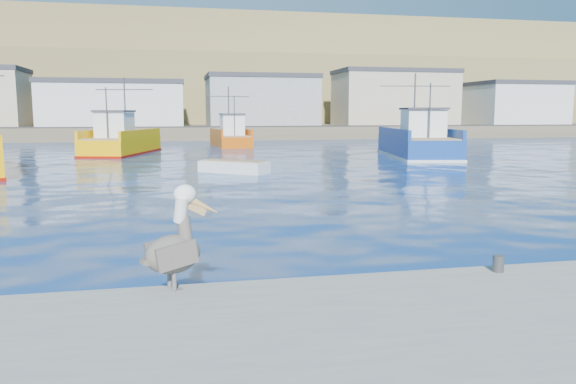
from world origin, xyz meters
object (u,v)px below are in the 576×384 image
at_px(skiff_mid, 234,168).
at_px(trawler_yellow_b, 121,142).
at_px(pelican, 175,245).
at_px(boat_orange, 231,136).
at_px(skiff_far, 449,143).
at_px(trawler_blue, 418,143).

bearing_deg(skiff_mid, trawler_yellow_b, 114.15).
xyz_separation_m(skiff_mid, pelican, (-3.46, -22.56, 0.95)).
bearing_deg(skiff_mid, pelican, -98.71).
bearing_deg(boat_orange, skiff_far, -10.33).
bearing_deg(boat_orange, pelican, -97.13).
height_order(boat_orange, skiff_far, boat_orange).
distance_m(trawler_yellow_b, skiff_far, 32.57).
height_order(trawler_yellow_b, trawler_blue, trawler_blue).
distance_m(trawler_blue, boat_orange, 20.96).
bearing_deg(skiff_mid, trawler_blue, 30.57).
relative_size(skiff_mid, pelican, 2.34).
bearing_deg(skiff_mid, skiff_far, 41.25).
xyz_separation_m(trawler_yellow_b, skiff_mid, (7.49, -16.70, -0.71)).
height_order(trawler_yellow_b, pelican, trawler_yellow_b).
distance_m(trawler_yellow_b, trawler_blue, 24.09).
bearing_deg(skiff_mid, boat_orange, 84.27).
xyz_separation_m(skiff_mid, skiff_far, (24.70, 21.66, 0.02)).
bearing_deg(trawler_yellow_b, skiff_mid, -65.85).
bearing_deg(trawler_blue, skiff_mid, -149.43).
xyz_separation_m(boat_orange, skiff_far, (22.12, -4.03, -0.73)).
relative_size(skiff_far, pelican, 2.42).
relative_size(trawler_yellow_b, pelican, 6.41).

